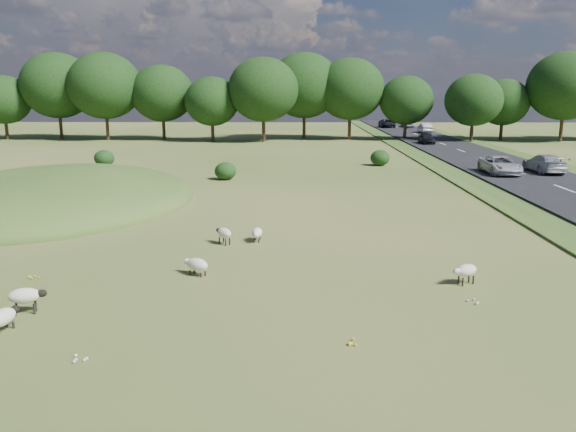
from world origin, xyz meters
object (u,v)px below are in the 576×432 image
object	(u,v)px
car_2	(387,123)
car_6	(408,123)
sheep_4	(25,296)
car_4	(500,165)
car_5	(545,163)
sheep_1	(2,317)
car_3	(427,138)
sheep_2	(257,233)
car_0	(425,128)
sheep_0	(224,233)
sheep_3	(466,271)
sheep_5	(197,264)

from	to	relation	value
car_2	car_6	bearing A→B (deg)	13.63
sheep_4	car_6	bearing A→B (deg)	57.08
car_2	car_4	size ratio (longest dim) A/B	1.09
car_2	car_5	distance (m)	55.97
sheep_1	car_5	bearing A→B (deg)	-26.99
car_3	car_6	distance (m)	32.32
car_4	car_6	xyz separation A→B (m)	(3.80, 57.68, 0.01)
sheep_2	car_0	distance (m)	66.71
sheep_2	car_4	distance (m)	26.16
car_6	sheep_2	bearing A→B (deg)	74.59
sheep_1	car_0	bearing A→B (deg)	-5.15
sheep_0	car_6	world-z (taller)	car_6
sheep_4	car_0	world-z (taller)	car_0
sheep_1	car_4	world-z (taller)	car_4
sheep_0	car_0	distance (m)	67.64
sheep_4	car_2	distance (m)	87.89
sheep_1	sheep_3	distance (m)	14.55
sheep_5	car_5	size ratio (longest dim) A/B	0.23
sheep_5	sheep_0	bearing A→B (deg)	-62.59
car_4	car_6	size ratio (longest dim) A/B	1.02
sheep_2	car_3	bearing A→B (deg)	160.66
car_2	sheep_5	bearing A→B (deg)	-103.42
sheep_1	sheep_3	size ratio (longest dim) A/B	1.16
sheep_0	car_5	size ratio (longest dim) A/B	0.20
sheep_3	car_3	distance (m)	51.55
car_2	car_5	xyz separation A→B (m)	(3.80, -55.85, -0.02)
car_4	car_5	world-z (taller)	car_5
sheep_2	car_4	xyz separation A→B (m)	(17.47, 19.47, 0.54)
sheep_3	car_6	world-z (taller)	car_6
car_0	car_3	xyz separation A→B (m)	(-3.80, -18.18, -0.05)
sheep_3	car_6	distance (m)	83.82
car_0	car_5	bearing A→B (deg)	90.00
sheep_1	sheep_4	world-z (taller)	sheep_4
sheep_4	sheep_0	bearing A→B (deg)	43.07
car_2	sheep_0	bearing A→B (deg)	-103.82
sheep_1	car_2	size ratio (longest dim) A/B	0.23
sheep_0	sheep_5	bearing A→B (deg)	133.09
sheep_3	sheep_4	distance (m)	14.19
sheep_2	car_2	distance (m)	78.20
car_6	sheep_4	bearing A→B (deg)	72.13
sheep_4	car_6	world-z (taller)	car_6
sheep_3	sheep_5	bearing A→B (deg)	-32.91
car_4	sheep_2	bearing A→B (deg)	-131.90
car_6	car_0	bearing A→B (deg)	90.00
car_2	car_3	xyz separation A→B (m)	(0.00, -31.18, -0.07)
sheep_5	car_0	bearing A→B (deg)	-75.39
car_0	car_3	distance (m)	18.58
sheep_1	car_3	bearing A→B (deg)	-7.93
sheep_0	sheep_5	xyz separation A→B (m)	(-0.44, -4.22, -0.10)
sheep_2	sheep_5	distance (m)	5.06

